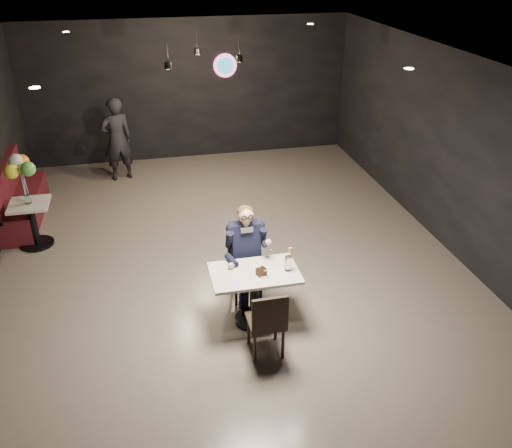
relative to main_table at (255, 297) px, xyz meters
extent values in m
plane|color=#6E625B|center=(-0.08, 1.71, -0.38)|extent=(9.00, 9.00, 0.00)
cube|color=black|center=(-0.08, 3.71, 2.51)|extent=(1.40, 1.20, 0.36)
cube|color=silver|center=(0.00, 0.00, 0.00)|extent=(1.10, 0.70, 0.75)
cube|color=black|center=(0.00, 0.55, 0.09)|extent=(0.42, 0.46, 0.92)
cube|color=black|center=(0.00, -0.60, 0.09)|extent=(0.42, 0.46, 0.92)
cube|color=black|center=(0.00, 0.55, 0.34)|extent=(0.60, 0.80, 1.44)
cylinder|color=white|center=(0.09, -0.07, 0.38)|extent=(0.20, 0.20, 0.01)
cube|color=black|center=(0.06, -0.09, 0.43)|extent=(0.14, 0.12, 0.08)
ellipsoid|color=#297E39|center=(0.11, -0.13, 0.47)|extent=(0.06, 0.04, 0.01)
cylinder|color=silver|center=(0.42, -0.05, 0.47)|extent=(0.09, 0.09, 0.20)
cone|color=tan|center=(0.45, -0.04, 0.62)|extent=(0.08, 0.08, 0.13)
cube|color=#430E12|center=(-3.33, 3.70, 0.15)|extent=(0.53, 2.12, 1.06)
cube|color=silver|center=(-3.03, 2.70, 0.00)|extent=(0.60, 0.60, 0.76)
cylinder|color=silver|center=(-3.03, 2.70, 0.45)|extent=(0.10, 0.10, 0.15)
cube|color=#FFF635|center=(-3.03, 2.70, 0.87)|extent=(0.41, 0.41, 0.68)
imported|color=black|center=(-1.68, 5.22, 0.47)|extent=(0.71, 0.56, 1.69)
camera|label=1|loc=(-1.22, -5.54, 4.06)|focal=38.00mm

